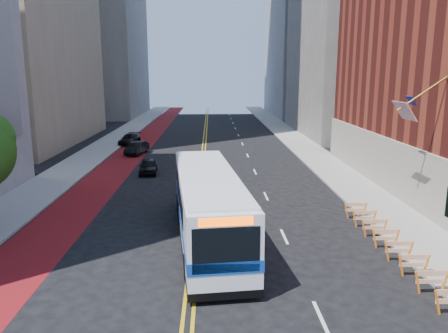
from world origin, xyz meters
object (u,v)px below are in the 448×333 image
Objects in this scene: car_a at (148,166)px; car_c at (130,139)px; car_b at (137,148)px; transit_bus at (208,205)px.

car_a is 16.99m from car_c.
car_c is (-2.03, 6.85, -0.04)m from car_b.
car_a is 0.84× the size of car_c.
car_a is at bearing -63.48° from car_b.
transit_bus is 3.27× the size of car_b.
car_b reaches higher than car_c.
car_c is at bearing 117.91° from car_b.
car_c is at bearing 101.07° from transit_bus.
transit_bus is at bearing -64.25° from car_c.
car_c is (-9.98, 32.30, -1.28)m from transit_bus.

